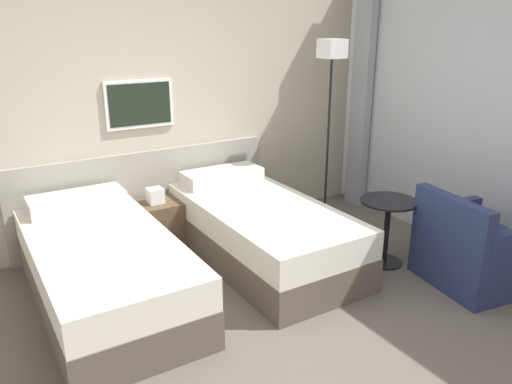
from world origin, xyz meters
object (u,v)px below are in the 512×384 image
nightstand (157,224)px  armchair (473,253)px  bed_near_window (261,231)px  floor_lamp (331,76)px  bed_near_door (104,269)px  side_table (388,219)px

nightstand → armchair: size_ratio=0.67×
bed_near_window → floor_lamp: 1.72m
bed_near_window → nightstand: (-0.70, 0.74, -0.04)m
floor_lamp → nightstand: bearing=169.9°
bed_near_door → armchair: size_ratio=2.27×
bed_near_door → side_table: bed_near_door is taller
bed_near_door → floor_lamp: 2.81m
bed_near_door → nightstand: 1.02m
nightstand → armchair: armchair is taller
side_table → armchair: (0.34, -0.63, -0.15)m
nightstand → armchair: (1.94, -2.01, 0.04)m
bed_near_window → side_table: bed_near_window is taller
bed_near_door → bed_near_window: 1.40m
nightstand → side_table: (1.60, -1.39, 0.19)m
floor_lamp → side_table: (-0.18, -1.07, -1.12)m
bed_near_window → nightstand: size_ratio=3.38×
bed_near_door → side_table: (2.30, -0.64, 0.14)m
floor_lamp → armchair: 2.13m
nightstand → floor_lamp: 2.23m
bed_near_door → floor_lamp: size_ratio=1.05×
bed_near_door → armchair: bearing=-25.7°
floor_lamp → side_table: floor_lamp is taller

